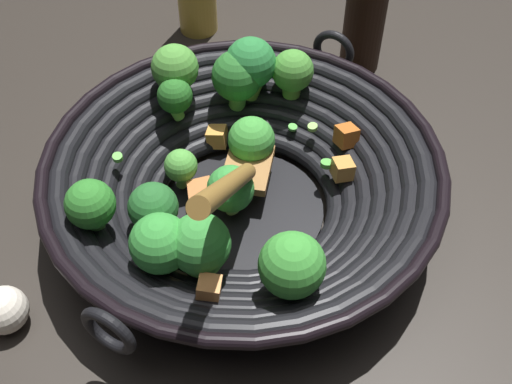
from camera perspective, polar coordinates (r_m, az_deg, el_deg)
name	(u,v)px	position (r m, az deg, el deg)	size (l,w,h in m)	color
ground_plane	(244,214)	(0.71, -1.07, -1.96)	(4.00, 4.00, 0.00)	#28231E
wok	(241,178)	(0.67, -1.38, 1.22)	(0.44, 0.42, 0.22)	black
soy_sauce_bottle	(366,12)	(0.88, 9.70, 15.43)	(0.05, 0.05, 0.20)	black
garlic_bulb	(4,310)	(0.66, -21.44, -9.72)	(0.05, 0.05, 0.05)	silver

